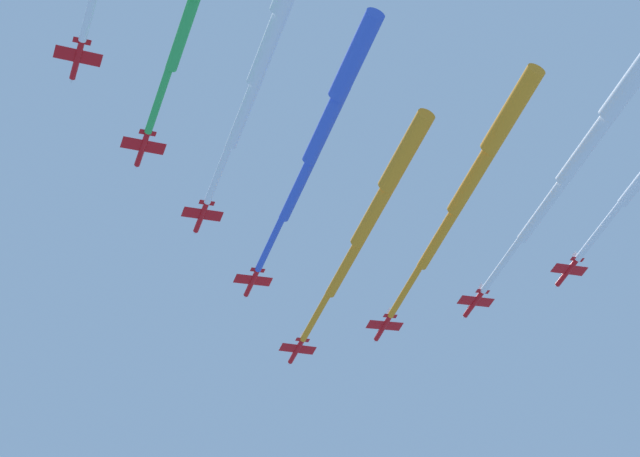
% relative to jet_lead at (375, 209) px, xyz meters
% --- Properties ---
extents(jet_lead, '(49.25, 60.79, 4.03)m').
position_rel_jet_lead_xyz_m(jet_lead, '(0.00, 0.00, 0.00)').
color(jet_lead, red).
extents(jet_port_inner, '(49.51, 60.50, 4.15)m').
position_rel_jet_lead_xyz_m(jet_port_inner, '(-21.17, -1.07, 3.36)').
color(jet_port_inner, red).
extents(jet_starboard_inner, '(51.41, 61.05, 4.15)m').
position_rel_jet_lead_xyz_m(jet_starboard_inner, '(2.16, -20.95, 0.30)').
color(jet_starboard_inner, red).
extents(jet_port_mid, '(48.12, 58.65, 4.15)m').
position_rel_jet_lead_xyz_m(jet_port_mid, '(-41.31, -1.16, 3.62)').
color(jet_port_mid, red).
extents(jet_starboard_mid, '(50.22, 62.49, 4.18)m').
position_rel_jet_lead_xyz_m(jet_starboard_mid, '(6.39, -42.65, 0.53)').
color(jet_starboard_mid, red).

